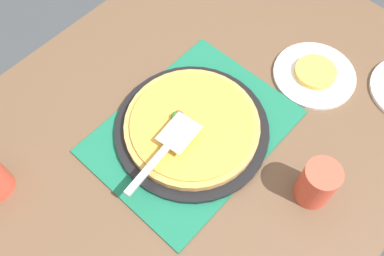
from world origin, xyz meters
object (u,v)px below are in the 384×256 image
pizza_pan (192,129)px  pizza_server (166,148)px  plate_near_left (314,75)px  pizza (192,125)px  cup_far (317,184)px  served_slice_left (315,72)px

pizza_pan → pizza_server: pizza_server is taller
plate_near_left → pizza_pan: bearing=160.0°
pizza → pizza_pan: bearing=-40.6°
cup_far → served_slice_left: bearing=32.8°
pizza_pan → pizza: size_ratio=1.15×
pizza → plate_near_left: bearing=-20.0°
plate_near_left → served_slice_left: served_slice_left is taller
plate_near_left → pizza_server: (-0.45, 0.12, 0.06)m
pizza_pan → plate_near_left: pizza_pan is taller
pizza_pan → pizza_server: 0.11m
plate_near_left → served_slice_left: size_ratio=2.00×
pizza_pan → served_slice_left: served_slice_left is taller
pizza → plate_near_left: size_ratio=1.50×
pizza → pizza_server: (-0.10, -0.01, 0.04)m
plate_near_left → cup_far: (-0.28, -0.18, 0.06)m
pizza_pan → pizza_server: (-0.10, -0.01, 0.06)m
cup_far → pizza_server: size_ratio=0.51×
pizza_pan → pizza: pizza is taller
pizza_server → pizza: bearing=6.4°
served_slice_left → plate_near_left: bearing=0.0°
pizza → served_slice_left: bearing=-20.0°
pizza_pan → plate_near_left: 0.37m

